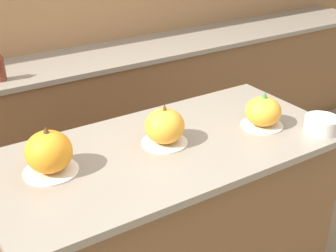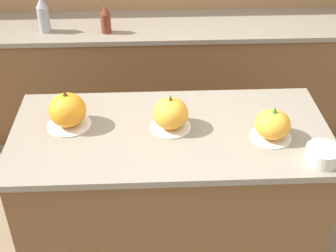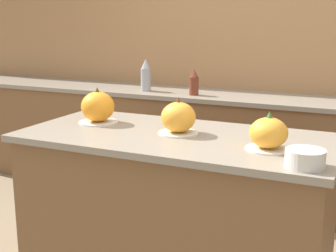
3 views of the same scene
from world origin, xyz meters
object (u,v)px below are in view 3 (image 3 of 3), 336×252
at_px(bottle_short, 194,83).
at_px(mixing_bowl, 305,158).
at_px(bottle_tall, 146,76).
at_px(pumpkin_cake_left, 98,108).
at_px(pumpkin_cake_center, 178,118).
at_px(pumpkin_cake_right, 269,134).

distance_m(bottle_short, mixing_bowl, 1.92).
height_order(bottle_tall, mixing_bowl, bottle_tall).
xyz_separation_m(pumpkin_cake_left, mixing_bowl, (1.23, -0.35, -0.05)).
xyz_separation_m(pumpkin_cake_center, bottle_tall, (-0.86, 1.29, 0.04)).
xyz_separation_m(pumpkin_cake_left, bottle_tall, (-0.33, 1.25, 0.03)).
bearing_deg(bottle_short, bottle_tall, 175.24).
xyz_separation_m(pumpkin_cake_right, mixing_bowl, (0.20, -0.20, -0.04)).
relative_size(pumpkin_cake_right, bottle_short, 1.00).
relative_size(pumpkin_cake_left, bottle_short, 1.10).
bearing_deg(bottle_tall, pumpkin_cake_right, -45.72).
height_order(pumpkin_cake_left, pumpkin_cake_right, pumpkin_cake_left).
height_order(pumpkin_cake_center, bottle_short, bottle_short).
distance_m(pumpkin_cake_center, bottle_short, 1.32).
distance_m(pumpkin_cake_center, bottle_tall, 1.55).
relative_size(bottle_tall, mixing_bowl, 1.65).
bearing_deg(bottle_short, mixing_bowl, -54.58).
xyz_separation_m(pumpkin_cake_center, mixing_bowl, (0.70, -0.31, -0.05)).
bearing_deg(bottle_tall, mixing_bowl, -45.65).
xyz_separation_m(bottle_tall, bottle_short, (0.45, -0.04, -0.03)).
distance_m(pumpkin_cake_center, mixing_bowl, 0.77).
height_order(pumpkin_cake_right, bottle_tall, bottle_tall).
distance_m(pumpkin_cake_left, bottle_tall, 1.29).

